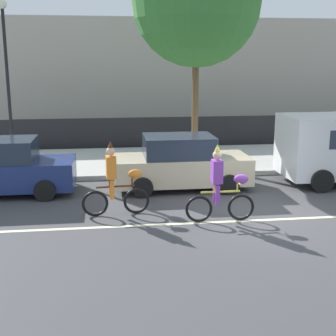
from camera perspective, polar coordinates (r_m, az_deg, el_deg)
name	(u,v)px	position (r m, az deg, el deg)	size (l,w,h in m)	color
ground_plane	(260,214)	(12.34, 11.14, -5.47)	(80.00, 80.00, 0.00)	#424244
road_centre_line	(266,220)	(11.89, 11.90, -6.20)	(36.00, 0.14, 0.01)	beige
sidewalk_curb	(207,159)	(18.38, 4.77, 1.09)	(60.00, 5.00, 0.15)	#ADAAA3
fence_line	(194,132)	(21.07, 3.15, 4.38)	(40.00, 0.08, 1.40)	black
building_backdrop	(214,74)	(29.85, 5.67, 11.37)	(28.00, 8.00, 6.05)	#B2A899
parade_cyclist_orange	(116,183)	(11.85, -6.36, -1.83)	(1.72, 0.50, 1.92)	black
parade_cyclist_purple	(221,188)	(11.38, 6.49, -2.46)	(1.72, 0.50, 1.92)	black
parked_car_navy	(2,168)	(14.47, -19.57, -0.04)	(4.10, 1.92, 1.64)	navy
parked_car_beige	(181,163)	(14.28, 1.59, 0.56)	(4.10, 1.92, 1.64)	beige
street_lamp_post	(6,57)	(18.59, -19.16, 12.71)	(0.36, 0.36, 5.86)	black
street_tree_near_lamp	(196,2)	(17.39, 3.48, 19.54)	(4.53, 4.53, 7.96)	brown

